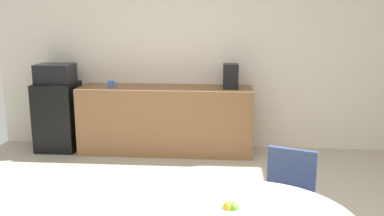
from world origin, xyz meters
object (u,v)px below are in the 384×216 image
(chair_navy, at_px, (288,190))
(fruit_bowl, at_px, (236,214))
(coffee_maker, at_px, (231,76))
(microwave, at_px, (55,74))
(mini_fridge, at_px, (58,116))
(mug_white, at_px, (111,84))

(chair_navy, bearing_deg, fruit_bowl, -113.95)
(coffee_maker, bearing_deg, microwave, 180.00)
(fruit_bowl, distance_m, coffee_maker, 3.43)
(chair_navy, relative_size, fruit_bowl, 3.22)
(microwave, bearing_deg, chair_navy, -41.17)
(fruit_bowl, bearing_deg, chair_navy, 66.05)
(microwave, xyz_separation_m, fruit_bowl, (2.39, -3.42, -0.29))
(coffee_maker, bearing_deg, chair_navy, -80.00)
(mini_fridge, bearing_deg, fruit_bowl, -55.06)
(chair_navy, bearing_deg, mug_white, 130.38)
(microwave, bearing_deg, mug_white, -6.18)
(coffee_maker, bearing_deg, fruit_bowl, -89.86)
(mini_fridge, xyz_separation_m, chair_navy, (2.82, -2.46, 0.05))
(mug_white, relative_size, coffee_maker, 0.40)
(mini_fridge, xyz_separation_m, microwave, (0.00, 0.00, 0.60))
(mug_white, bearing_deg, coffee_maker, 3.11)
(microwave, height_order, coffee_maker, coffee_maker)
(fruit_bowl, xyz_separation_m, mug_white, (-1.59, 3.33, 0.17))
(mini_fridge, distance_m, fruit_bowl, 4.18)
(chair_navy, bearing_deg, mini_fridge, 138.83)
(microwave, distance_m, chair_navy, 3.78)
(fruit_bowl, relative_size, mug_white, 2.00)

